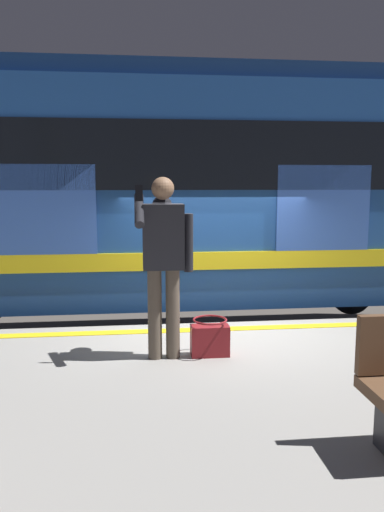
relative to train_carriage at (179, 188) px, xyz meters
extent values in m
plane|color=#4C4742|center=(-0.34, 1.90, -2.60)|extent=(25.69, 25.69, 0.00)
cube|color=gray|center=(-0.34, 4.48, -2.13)|extent=(17.12, 5.16, 0.94)
cube|color=yellow|center=(-0.34, 2.20, -1.66)|extent=(16.78, 0.16, 0.01)
cube|color=slate|center=(-0.34, 0.71, -2.52)|extent=(22.26, 0.08, 0.16)
cube|color=slate|center=(-0.34, -0.72, -2.52)|extent=(22.26, 0.08, 0.16)
cube|color=#1E478C|center=(0.00, -0.01, -0.10)|extent=(10.56, 2.73, 3.10)
cube|color=navy|center=(0.00, -0.01, 1.57)|extent=(10.35, 2.51, 0.24)
cube|color=black|center=(0.00, 1.38, 0.44)|extent=(10.04, 0.03, 0.90)
cube|color=yellow|center=(0.00, 1.38, -0.95)|extent=(10.04, 0.03, 0.24)
cube|color=#3359B2|center=(-1.85, 1.38, -0.26)|extent=(1.30, 0.02, 1.15)
cube|color=#3359B2|center=(1.85, 1.38, -0.26)|extent=(1.30, 0.02, 1.15)
cylinder|color=black|center=(-3.43, -1.10, -2.02)|extent=(0.84, 0.12, 0.84)
cylinder|color=brown|center=(0.34, 3.10, -1.21)|extent=(0.14, 0.14, 0.91)
cylinder|color=brown|center=(0.52, 3.10, -1.21)|extent=(0.14, 0.14, 0.91)
cube|color=black|center=(0.43, 3.10, -0.43)|extent=(0.40, 0.24, 0.64)
sphere|color=black|center=(0.43, 2.94, -0.13)|extent=(0.20, 0.20, 0.20)
sphere|color=#997051|center=(0.43, 3.10, 0.04)|extent=(0.22, 0.22, 0.22)
cylinder|color=black|center=(0.18, 3.10, -0.50)|extent=(0.09, 0.09, 0.57)
cylinder|color=black|center=(0.66, 3.18, -0.16)|extent=(0.09, 0.42, 0.33)
cube|color=black|center=(0.66, 3.28, 0.00)|extent=(0.07, 0.02, 0.15)
cube|color=maroon|center=(-0.04, 3.09, -1.51)|extent=(0.39, 0.18, 0.32)
torus|color=maroon|center=(-0.04, 3.09, -1.29)|extent=(0.35, 0.35, 0.02)
camera|label=1|loc=(0.69, 7.96, 0.10)|focal=35.14mm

